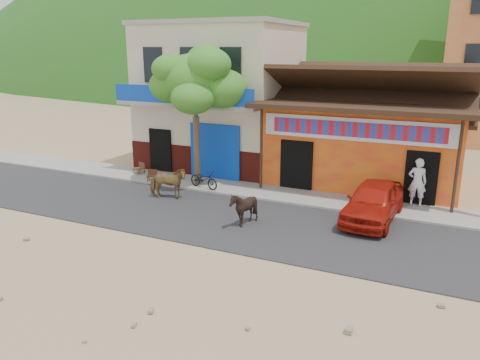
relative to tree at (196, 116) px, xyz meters
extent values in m
plane|color=#9E825B|center=(4.60, -5.80, -3.12)|extent=(120.00, 120.00, 0.00)
cube|color=#28282B|center=(4.60, -3.30, -3.10)|extent=(60.00, 5.00, 0.04)
cube|color=gray|center=(4.60, 0.20, -3.06)|extent=(60.00, 2.00, 0.12)
cube|color=orange|center=(6.60, 4.20, -1.32)|extent=(8.00, 6.00, 3.60)
cube|color=beige|center=(-0.90, 4.20, 0.38)|extent=(7.00, 6.00, 7.00)
ellipsoid|color=#194C14|center=(4.60, 64.20, 8.88)|extent=(100.00, 40.00, 24.00)
imported|color=olive|center=(-0.15, -2.17, -2.43)|extent=(1.70, 1.21, 1.31)
imported|color=black|center=(3.89, -3.60, -2.46)|extent=(1.49, 1.46, 1.25)
imported|color=#AE180C|center=(7.84, -1.19, -2.39)|extent=(1.88, 4.16, 1.39)
imported|color=black|center=(0.60, -0.50, -2.60)|extent=(1.61, 0.89, 0.80)
imported|color=white|center=(9.10, 0.90, -2.07)|extent=(0.73, 0.53, 1.86)
camera|label=1|loc=(10.15, -17.41, 2.84)|focal=35.00mm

